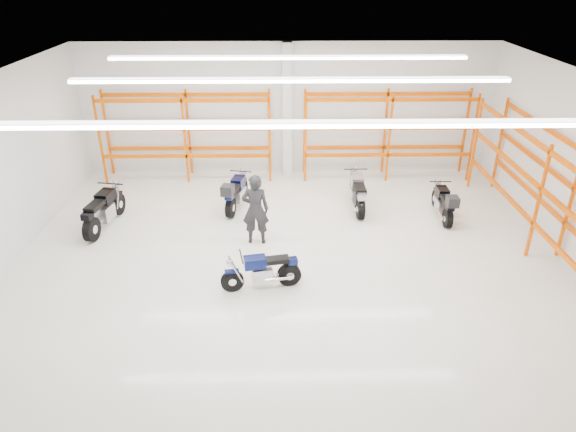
{
  "coord_description": "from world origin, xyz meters",
  "views": [
    {
      "loc": [
        -0.26,
        -11.29,
        6.84
      ],
      "look_at": [
        -0.06,
        0.5,
        0.94
      ],
      "focal_mm": 32.0,
      "sensor_mm": 36.0,
      "label": 1
    }
  ],
  "objects_px": {
    "motorcycle_back_d": "(444,204)",
    "motorcycle_main": "(265,272)",
    "structural_column": "(287,111)",
    "motorcycle_back_a": "(103,212)",
    "motorcycle_back_b": "(235,194)",
    "standing_man": "(255,209)",
    "motorcycle_back_c": "(357,194)"
  },
  "relations": [
    {
      "from": "motorcycle_back_a",
      "to": "motorcycle_back_b",
      "type": "xyz_separation_m",
      "value": [
        3.62,
        1.19,
        -0.0
      ]
    },
    {
      "from": "motorcycle_main",
      "to": "motorcycle_back_b",
      "type": "bearing_deg",
      "value": 103.25
    },
    {
      "from": "motorcycle_back_b",
      "to": "structural_column",
      "type": "bearing_deg",
      "value": 61.23
    },
    {
      "from": "structural_column",
      "to": "motorcycle_main",
      "type": "bearing_deg",
      "value": -95.0
    },
    {
      "from": "motorcycle_back_a",
      "to": "structural_column",
      "type": "height_order",
      "value": "structural_column"
    },
    {
      "from": "motorcycle_back_a",
      "to": "motorcycle_back_d",
      "type": "xyz_separation_m",
      "value": [
        9.74,
        0.42,
        -0.04
      ]
    },
    {
      "from": "motorcycle_back_d",
      "to": "standing_man",
      "type": "distance_m",
      "value": 5.58
    },
    {
      "from": "motorcycle_back_a",
      "to": "standing_man",
      "type": "bearing_deg",
      "value": -11.18
    },
    {
      "from": "motorcycle_back_d",
      "to": "motorcycle_main",
      "type": "bearing_deg",
      "value": -146.19
    },
    {
      "from": "motorcycle_main",
      "to": "motorcycle_back_d",
      "type": "distance_m",
      "value": 6.17
    },
    {
      "from": "motorcycle_back_a",
      "to": "motorcycle_back_b",
      "type": "height_order",
      "value": "motorcycle_back_a"
    },
    {
      "from": "motorcycle_main",
      "to": "motorcycle_back_b",
      "type": "xyz_separation_m",
      "value": [
        -0.99,
        4.2,
        0.09
      ]
    },
    {
      "from": "standing_man",
      "to": "motorcycle_back_c",
      "type": "bearing_deg",
      "value": -144.18
    },
    {
      "from": "motorcycle_back_d",
      "to": "standing_man",
      "type": "relative_size",
      "value": 1.03
    },
    {
      "from": "motorcycle_back_d",
      "to": "standing_man",
      "type": "height_order",
      "value": "standing_man"
    },
    {
      "from": "motorcycle_back_c",
      "to": "structural_column",
      "type": "height_order",
      "value": "structural_column"
    },
    {
      "from": "standing_man",
      "to": "structural_column",
      "type": "distance_m",
      "value": 5.23
    },
    {
      "from": "motorcycle_main",
      "to": "structural_column",
      "type": "relative_size",
      "value": 0.41
    },
    {
      "from": "motorcycle_back_d",
      "to": "standing_man",
      "type": "xyz_separation_m",
      "value": [
        -5.42,
        -1.27,
        0.48
      ]
    },
    {
      "from": "motorcycle_back_d",
      "to": "motorcycle_back_c",
      "type": "bearing_deg",
      "value": 162.81
    },
    {
      "from": "motorcycle_back_a",
      "to": "standing_man",
      "type": "xyz_separation_m",
      "value": [
        4.32,
        -0.85,
        0.45
      ]
    },
    {
      "from": "motorcycle_main",
      "to": "standing_man",
      "type": "distance_m",
      "value": 2.25
    },
    {
      "from": "motorcycle_main",
      "to": "motorcycle_back_a",
      "type": "bearing_deg",
      "value": 146.81
    },
    {
      "from": "motorcycle_back_a",
      "to": "standing_man",
      "type": "distance_m",
      "value": 4.43
    },
    {
      "from": "motorcycle_back_a",
      "to": "motorcycle_back_d",
      "type": "height_order",
      "value": "motorcycle_back_a"
    },
    {
      "from": "motorcycle_back_c",
      "to": "motorcycle_main",
      "type": "bearing_deg",
      "value": -122.91
    },
    {
      "from": "motorcycle_back_b",
      "to": "motorcycle_back_d",
      "type": "height_order",
      "value": "motorcycle_back_b"
    },
    {
      "from": "motorcycle_back_b",
      "to": "motorcycle_back_c",
      "type": "height_order",
      "value": "motorcycle_back_b"
    },
    {
      "from": "motorcycle_back_b",
      "to": "motorcycle_back_c",
      "type": "bearing_deg",
      "value": -0.32
    },
    {
      "from": "motorcycle_back_d",
      "to": "structural_column",
      "type": "relative_size",
      "value": 0.45
    },
    {
      "from": "motorcycle_main",
      "to": "standing_man",
      "type": "height_order",
      "value": "standing_man"
    },
    {
      "from": "motorcycle_back_d",
      "to": "structural_column",
      "type": "bearing_deg",
      "value": 140.5
    }
  ]
}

